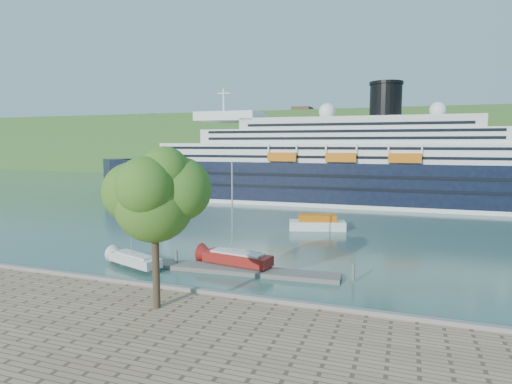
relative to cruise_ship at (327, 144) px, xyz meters
name	(u,v)px	position (x,y,z in m)	size (l,w,h in m)	color
ground	(149,297)	(-3.21, -59.29, -12.01)	(400.00, 400.00, 0.00)	#325A54
far_hillside	(358,144)	(-3.21, 85.71, -0.01)	(400.00, 50.00, 24.00)	#285120
quay_coping	(147,284)	(-3.21, -59.49, -10.86)	(220.00, 0.50, 0.30)	slate
cruise_ship	(327,144)	(0.00, 0.00, 0.00)	(106.94, 15.57, 24.01)	black
promenade_tree	(155,222)	(0.01, -63.13, -5.11)	(7.12, 7.12, 11.79)	#2B5C18
floating_pontoon	(238,270)	(1.00, -50.84, -11.79)	(19.15, 2.34, 0.43)	slate
sailboat_white_near	(134,224)	(-8.87, -53.10, -7.58)	(6.85, 1.90, 8.85)	silver
sailboat_red	(237,218)	(0.47, -49.74, -7.03)	(7.71, 2.14, 9.96)	maroon
tender_launch	(317,222)	(3.99, -28.37, -10.92)	(7.89, 2.70, 2.18)	#CC600C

